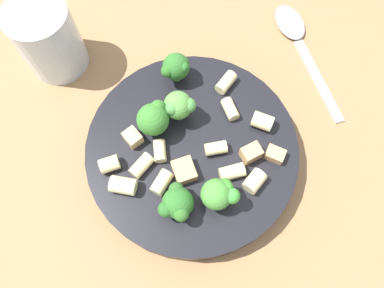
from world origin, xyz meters
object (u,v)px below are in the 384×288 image
broccoli_floret_3 (178,106)px  rigatoni_2 (262,121)px  rigatoni_8 (160,151)px  chicken_chunk_0 (251,153)px  drinking_glass (50,42)px  spoon (297,37)px  rigatoni_9 (123,185)px  chicken_chunk_1 (275,154)px  rigatoni_1 (232,172)px  chicken_chunk_2 (133,138)px  broccoli_floret_0 (177,203)px  chicken_chunk_3 (184,171)px  pasta_bowl (192,151)px  rigatoni_3 (216,148)px  rigatoni_7 (162,182)px  rigatoni_10 (109,164)px  broccoli_floret_2 (219,194)px  broccoli_floret_4 (154,118)px  rigatoni_0 (254,181)px  rigatoni_4 (230,109)px  broccoli_floret_1 (176,67)px  rigatoni_5 (142,165)px  rigatoni_6 (226,82)px

broccoli_floret_3 → rigatoni_2: bearing=51.4°
rigatoni_8 → chicken_chunk_0: size_ratio=1.13×
drinking_glass → spoon: 0.32m
rigatoni_9 → chicken_chunk_1: 0.17m
rigatoni_1 → chicken_chunk_2: 0.11m
broccoli_floret_0 → drinking_glass: (-0.25, -0.03, -0.01)m
broccoli_floret_3 → chicken_chunk_1: bearing=32.9°
chicken_chunk_3 → broccoli_floret_3: bearing=153.0°
pasta_bowl → rigatoni_3: size_ratio=10.10×
rigatoni_7 → rigatoni_10: 0.06m
broccoli_floret_2 → broccoli_floret_4: (-0.11, -0.01, 0.00)m
broccoli_floret_0 → rigatoni_0: broccoli_floret_0 is taller
rigatoni_7 → drinking_glass: 0.22m
rigatoni_2 → rigatoni_4: rigatoni_2 is taller
rigatoni_0 → drinking_glass: 0.30m
rigatoni_0 → rigatoni_9: (-0.07, -0.12, 0.00)m
chicken_chunk_2 → broccoli_floret_4: bearing=88.3°
rigatoni_0 → drinking_glass: drinking_glass is taller
broccoli_floret_1 → rigatoni_2: (0.10, 0.05, -0.01)m
rigatoni_7 → rigatoni_10: (-0.05, -0.04, 0.00)m
rigatoni_10 → spoon: (-0.04, 0.30, -0.04)m
rigatoni_3 → rigatoni_5: same height
rigatoni_6 → chicken_chunk_1: bearing=-2.9°
broccoli_floret_3 → rigatoni_3: (0.06, 0.01, -0.02)m
pasta_bowl → chicken_chunk_3: bearing=-48.6°
chicken_chunk_1 → drinking_glass: bearing=-151.2°
rigatoni_4 → rigatoni_7: rigatoni_7 is taller
rigatoni_8 → rigatoni_10: (-0.02, -0.05, 0.00)m
rigatoni_8 → drinking_glass: size_ratio=0.25×
rigatoni_1 → rigatoni_7: same height
broccoli_floret_2 → drinking_glass: 0.28m
broccoli_floret_2 → chicken_chunk_3: 0.05m
pasta_bowl → rigatoni_6: (-0.04, 0.08, 0.02)m
rigatoni_4 → rigatoni_9: size_ratio=0.91×
broccoli_floret_1 → rigatoni_9: 0.15m
broccoli_floret_3 → chicken_chunk_2: 0.06m
rigatoni_6 → rigatoni_10: (0.02, -0.16, 0.00)m
rigatoni_4 → rigatoni_5: (0.00, -0.12, 0.00)m
broccoli_floret_1 → rigatoni_7: (0.10, -0.08, -0.02)m
broccoli_floret_2 → chicken_chunk_3: (-0.04, -0.01, -0.02)m
broccoli_floret_2 → chicken_chunk_0: size_ratio=1.96×
broccoli_floret_0 → chicken_chunk_2: bearing=-179.0°
broccoli_floret_4 → chicken_chunk_0: bearing=39.8°
broccoli_floret_2 → rigatoni_1: bearing=117.4°
rigatoni_9 → chicken_chunk_1: size_ratio=1.35×
rigatoni_7 → rigatoni_8: size_ratio=1.08×
broccoli_floret_4 → rigatoni_6: (-0.00, 0.10, -0.02)m
rigatoni_1 → chicken_chunk_0: (-0.01, 0.03, 0.00)m
broccoli_floret_1 → rigatoni_8: broccoli_floret_1 is taller
broccoli_floret_3 → drinking_glass: bearing=-153.8°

